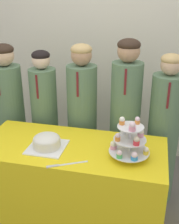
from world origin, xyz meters
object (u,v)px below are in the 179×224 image
(cake_knife, at_px, (60,165))
(student_4, at_px, (163,135))
(round_cake, at_px, (47,142))
(student_2, at_px, (82,124))
(student_1, at_px, (45,123))
(cupcake_stand, at_px, (129,140))
(student_0, at_px, (11,118))
(student_3, at_px, (125,125))

(cake_knife, height_order, student_4, student_4)
(round_cake, distance_m, cake_knife, 0.27)
(student_2, xyz_separation_m, student_4, (0.75, -0.00, -0.03))
(round_cake, relative_size, student_2, 0.19)
(student_1, bearing_deg, cake_knife, -61.63)
(round_cake, distance_m, cupcake_stand, 0.62)
(student_0, relative_size, student_1, 1.03)
(round_cake, relative_size, cupcake_stand, 0.90)
(student_3, bearing_deg, student_1, -180.00)
(cupcake_stand, relative_size, student_2, 0.21)
(cake_knife, relative_size, student_2, 0.18)
(cupcake_stand, relative_size, student_1, 0.22)
(student_2, bearing_deg, round_cake, -101.47)
(cake_knife, xyz_separation_m, student_3, (0.35, 0.80, -0.03))
(cake_knife, distance_m, student_1, 0.91)
(cake_knife, xyz_separation_m, student_1, (-0.43, 0.80, -0.10))
(cake_knife, distance_m, student_2, 0.80)
(student_0, xyz_separation_m, student_2, (0.75, -0.00, 0.01))
(cake_knife, height_order, cupcake_stand, cupcake_stand)
(cupcake_stand, bearing_deg, student_0, 154.89)
(cake_knife, height_order, student_3, student_3)
(student_2, bearing_deg, student_4, -0.00)
(cupcake_stand, relative_size, student_0, 0.22)
(student_1, distance_m, student_3, 0.78)
(round_cake, height_order, cupcake_stand, cupcake_stand)
(cupcake_stand, distance_m, student_4, 0.68)
(round_cake, bearing_deg, student_1, 113.30)
(cake_knife, bearing_deg, round_cake, 102.97)
(student_2, height_order, student_4, student_2)
(student_1, xyz_separation_m, student_4, (1.13, 0.00, 0.01))
(round_cake, xyz_separation_m, student_1, (-0.26, 0.59, -0.15))
(round_cake, height_order, student_1, student_1)
(student_3, height_order, student_4, student_3)
(round_cake, xyz_separation_m, student_0, (-0.63, 0.59, -0.13))
(student_1, xyz_separation_m, student_3, (0.78, 0.00, 0.07))
(cupcake_stand, height_order, student_1, student_1)
(cake_knife, bearing_deg, cupcake_stand, -1.80)
(student_3, bearing_deg, student_0, -180.00)
(student_1, bearing_deg, round_cake, -66.70)
(student_1, bearing_deg, student_4, 0.00)
(student_4, bearing_deg, cake_knife, -131.13)
(student_3, distance_m, student_4, 0.35)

